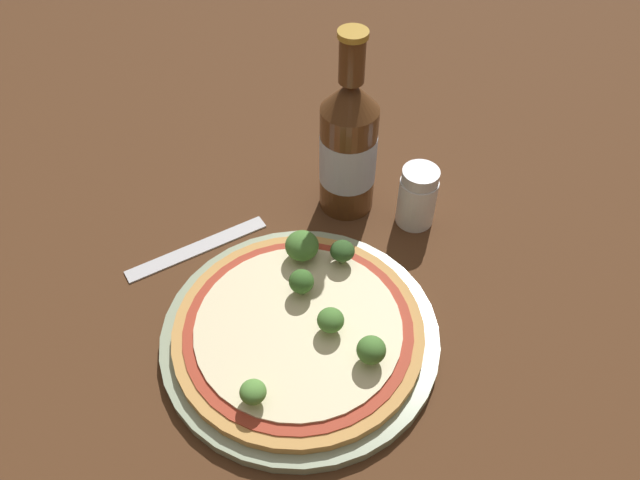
% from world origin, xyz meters
% --- Properties ---
extents(ground_plane, '(3.00, 3.00, 0.00)m').
position_xyz_m(ground_plane, '(0.00, 0.00, 0.00)').
color(ground_plane, '#4C2D19').
extents(plate, '(0.27, 0.27, 0.01)m').
position_xyz_m(plate, '(0.01, -0.03, 0.01)').
color(plate, '#93A384').
rests_on(plate, ground_plane).
extents(pizza, '(0.24, 0.24, 0.01)m').
position_xyz_m(pizza, '(0.01, -0.03, 0.02)').
color(pizza, tan).
rests_on(pizza, plate).
extents(broccoli_floret_0, '(0.03, 0.03, 0.03)m').
position_xyz_m(broccoli_floret_0, '(0.08, -0.00, 0.04)').
color(broccoli_floret_0, '#89A866').
rests_on(broccoli_floret_0, pizza).
extents(broccoli_floret_1, '(0.02, 0.02, 0.03)m').
position_xyz_m(broccoli_floret_1, '(-0.02, -0.01, 0.04)').
color(broccoli_floret_1, '#89A866').
rests_on(broccoli_floret_1, pizza).
extents(broccoli_floret_2, '(0.02, 0.02, 0.02)m').
position_xyz_m(broccoli_floret_2, '(0.05, -0.11, 0.04)').
color(broccoli_floret_2, '#89A866').
rests_on(broccoli_floret_2, pizza).
extents(broccoli_floret_3, '(0.03, 0.03, 0.03)m').
position_xyz_m(broccoli_floret_3, '(-0.05, 0.02, 0.04)').
color(broccoli_floret_3, '#89A866').
rests_on(broccoli_floret_3, pizza).
extents(broccoli_floret_4, '(0.03, 0.03, 0.03)m').
position_xyz_m(broccoli_floret_4, '(-0.03, 0.05, 0.04)').
color(broccoli_floret_4, '#89A866').
rests_on(broccoli_floret_4, pizza).
extents(broccoli_floret_5, '(0.03, 0.03, 0.03)m').
position_xyz_m(broccoli_floret_5, '(0.04, -0.01, 0.04)').
color(broccoli_floret_5, '#89A866').
rests_on(broccoli_floret_5, pizza).
extents(beer_bottle, '(0.06, 0.06, 0.22)m').
position_xyz_m(beer_bottle, '(-0.11, 0.13, 0.08)').
color(beer_bottle, '#563319').
rests_on(beer_bottle, ground_plane).
extents(pepper_shaker, '(0.04, 0.04, 0.07)m').
position_xyz_m(pepper_shaker, '(-0.04, 0.17, 0.04)').
color(pepper_shaker, silver).
rests_on(pepper_shaker, ground_plane).
extents(fork, '(0.03, 0.16, 0.00)m').
position_xyz_m(fork, '(-0.15, -0.05, 0.00)').
color(fork, silver).
rests_on(fork, ground_plane).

